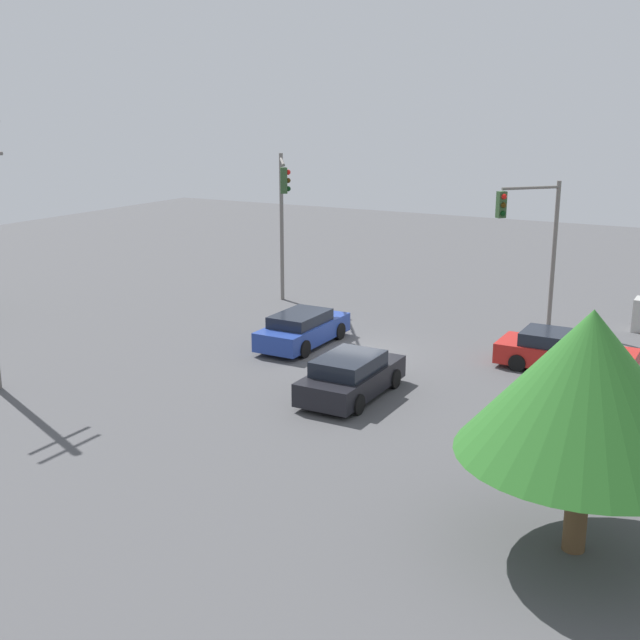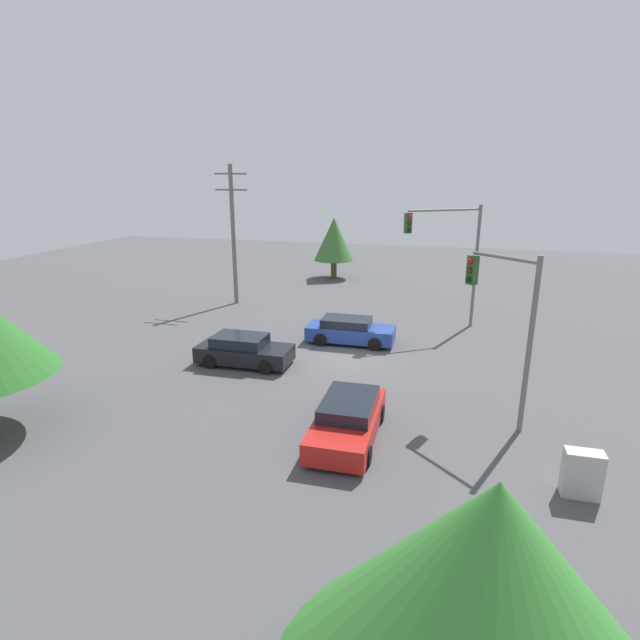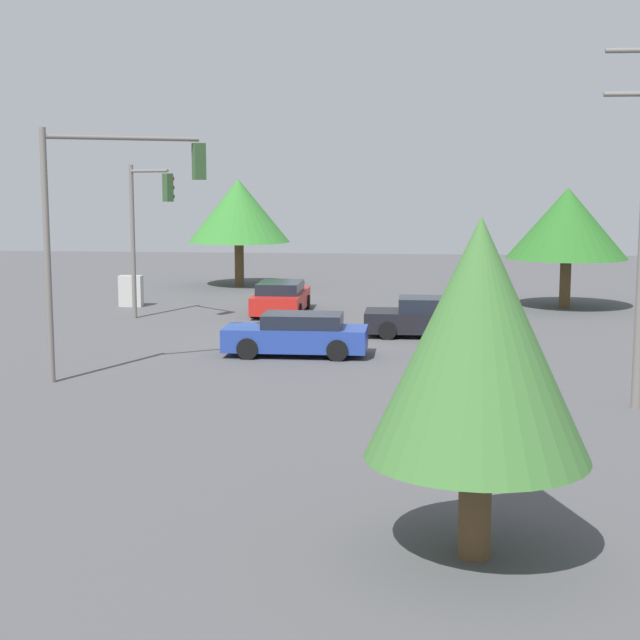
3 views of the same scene
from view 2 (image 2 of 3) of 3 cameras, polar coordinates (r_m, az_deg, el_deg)
The scene contains 10 objects.
ground_plane at distance 24.31m, azimuth 2.92°, elevation -4.27°, with size 80.00×80.00×0.00m, color #4C4C4F.
sedan_blue at distance 26.14m, azimuth 3.42°, elevation -1.24°, with size 4.53×1.92×1.35m.
sedan_dark at distance 23.48m, azimuth -8.72°, elevation -3.45°, with size 4.37×1.99×1.39m.
sedan_red at distance 17.10m, azimuth 3.21°, elevation -11.23°, with size 2.06×4.68×1.34m.
traffic_signal_main at distance 28.53m, azimuth 14.74°, elevation 8.23°, with size 4.00×2.78×6.95m.
traffic_signal_cross at distance 18.15m, azimuth 20.39°, elevation 1.17°, with size 2.25×2.07×6.11m.
utility_pole_tall at distance 33.97m, azimuth -9.89°, elevation 9.90°, with size 2.20×0.28×9.16m.
electrical_cabinet at distance 15.97m, azimuth 27.75°, elevation -15.30°, with size 1.00×0.51×1.36m, color #B2B2AD.
tree_corner at distance 6.72m, azimuth 18.42°, elevation -28.74°, with size 5.27×5.27×5.53m.
tree_right at distance 42.21m, azimuth 1.61°, elevation 9.21°, with size 3.33×3.33×5.08m.
Camera 2 is at (-4.58, 22.28, 8.58)m, focal length 28.00 mm.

